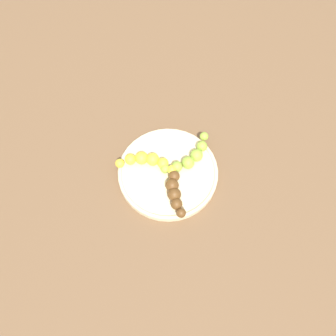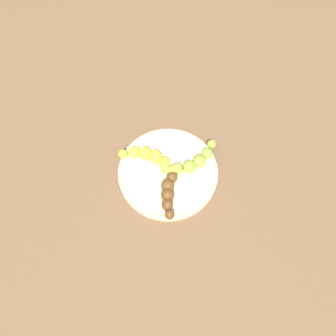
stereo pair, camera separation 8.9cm
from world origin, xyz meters
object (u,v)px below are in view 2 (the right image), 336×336
(banana_green, at_px, (193,162))
(banana_yellow, at_px, (149,157))
(banana_overripe, at_px, (169,191))
(fruit_bowl, at_px, (168,172))

(banana_green, xyz_separation_m, banana_yellow, (-0.11, 0.01, 0.00))
(banana_yellow, relative_size, banana_overripe, 1.06)
(banana_green, height_order, banana_overripe, same)
(fruit_bowl, height_order, banana_green, banana_green)
(banana_yellow, bearing_deg, banana_green, -76.77)
(banana_green, bearing_deg, fruit_bowl, -104.75)
(banana_green, relative_size, banana_overripe, 1.02)
(fruit_bowl, distance_m, banana_yellow, 0.06)
(banana_yellow, xyz_separation_m, banana_overripe, (0.05, -0.10, -0.00))
(banana_yellow, bearing_deg, fruit_bowl, -103.48)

